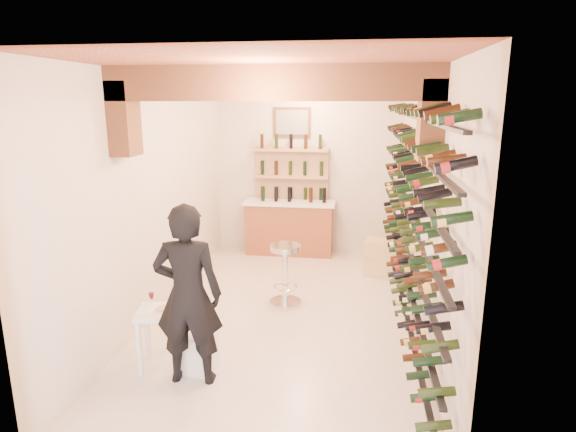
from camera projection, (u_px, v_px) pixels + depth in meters
The scene contains 11 objects.
ground at pixel (285, 312), 6.59m from camera, with size 6.00×6.00×0.00m, color beige.
room_shell at pixel (282, 151), 5.81m from camera, with size 3.52×6.02×3.21m.
wine_rack at pixel (405, 206), 6.01m from camera, with size 0.32×5.70×2.56m.
back_counter at pixel (290, 226), 9.05m from camera, with size 1.70×0.62×1.29m.
back_shelving at pixel (291, 191), 9.13m from camera, with size 1.40×0.31×2.73m.
tasting_table at pixel (159, 320), 5.15m from camera, with size 0.53×0.53×0.79m.
white_stool at pixel (199, 352), 5.15m from camera, with size 0.33×0.33×0.42m, color white.
person at pixel (188, 295), 4.79m from camera, with size 0.69×0.45×1.89m, color black.
chrome_barstool at pixel (285, 270), 6.77m from camera, with size 0.45×0.45×0.88m.
crate_lower at pixel (381, 266), 7.97m from camera, with size 0.50×0.35×0.30m, color tan.
crate_upper at pixel (382, 249), 7.90m from camera, with size 0.52×0.36×0.30m, color tan.
Camera 1 is at (0.89, -6.02, 2.85)m, focal length 29.80 mm.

